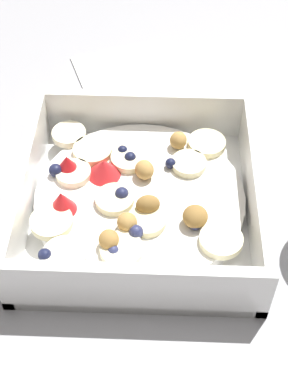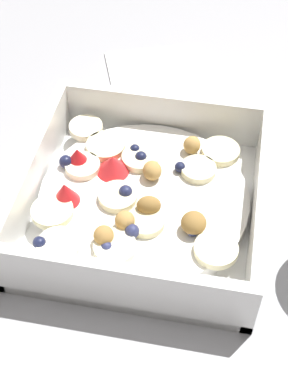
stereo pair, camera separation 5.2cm
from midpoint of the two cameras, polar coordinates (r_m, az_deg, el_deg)
ground_plane at (r=0.55m, az=-0.92°, el=-1.83°), size 2.40×2.40×0.00m
fruit_bowl at (r=0.53m, az=-3.05°, el=-0.89°), size 0.22×0.22×0.06m
folded_napkin at (r=0.70m, az=-3.24°, el=11.41°), size 0.15×0.15×0.01m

